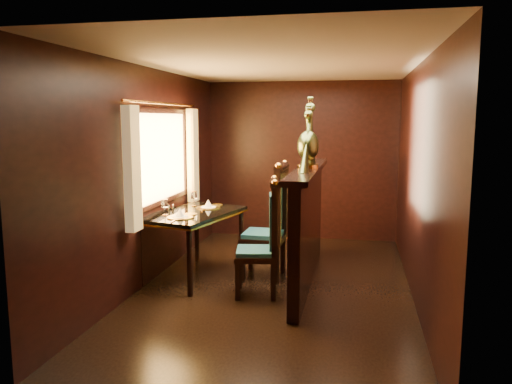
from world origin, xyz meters
TOP-DOWN VIEW (x-y plane):
  - ground at (0.00, 0.00)m, footprint 5.00×5.00m
  - room_shell at (-0.09, 0.02)m, footprint 3.04×5.04m
  - partition at (0.32, 0.30)m, footprint 0.26×2.70m
  - dining_table at (-1.05, 0.21)m, footprint 1.13×1.51m
  - chair_left at (-0.06, -0.24)m, footprint 0.54×0.56m
  - chair_right at (-0.08, 0.36)m, footprint 0.52×0.57m
  - peacock_left at (0.33, 0.20)m, footprint 0.25×0.68m
  - peacock_right at (0.33, 0.39)m, footprint 0.22×0.60m

SIDE VIEW (x-z plane):
  - ground at x=0.00m, z-range 0.00..0.00m
  - chair_left at x=-0.06m, z-range 0.03..1.32m
  - partition at x=0.32m, z-range 0.03..1.39m
  - dining_table at x=-1.05m, z-range 0.23..1.23m
  - chair_right at x=-0.08m, z-range 0.03..1.45m
  - room_shell at x=-0.09m, z-range 0.32..2.84m
  - peacock_right at x=0.33m, z-range 1.36..2.07m
  - peacock_left at x=0.33m, z-range 1.36..2.17m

